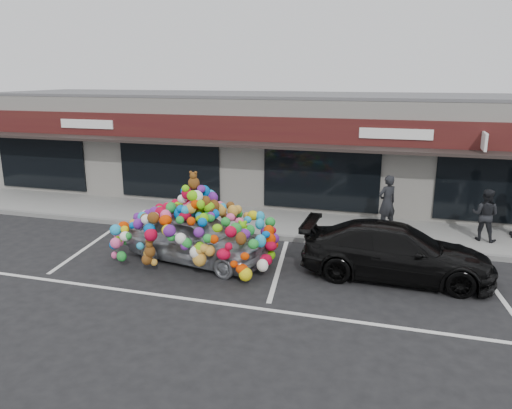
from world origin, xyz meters
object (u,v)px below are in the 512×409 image
(toy_car, at_px, (197,232))
(black_sedan, at_px, (396,252))
(pedestrian_a, at_px, (387,203))
(pedestrian_b, at_px, (485,215))

(toy_car, relative_size, black_sedan, 0.96)
(black_sedan, bearing_deg, pedestrian_a, 7.01)
(pedestrian_a, height_order, pedestrian_b, pedestrian_a)
(pedestrian_a, bearing_deg, toy_car, 0.61)
(toy_car, height_order, pedestrian_a, toy_car)
(toy_car, relative_size, pedestrian_b, 2.87)
(toy_car, xyz_separation_m, black_sedan, (5.32, 0.42, -0.16))
(pedestrian_a, xyz_separation_m, pedestrian_b, (2.91, -0.29, -0.10))
(black_sedan, xyz_separation_m, pedestrian_b, (2.50, 3.40, 0.26))
(toy_car, distance_m, black_sedan, 5.34)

